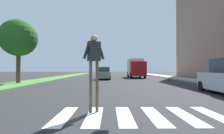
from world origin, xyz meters
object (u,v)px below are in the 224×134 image
at_px(tree_mid, 19,38).
at_px(truck_box_delivery, 136,68).
at_px(pedestrian_performer, 94,61).
at_px(traffic_light_gantry, 26,1).
at_px(sedan_midblock, 104,74).

xyz_separation_m(tree_mid, truck_box_delivery, (12.60, 12.73, -2.57)).
relative_size(pedestrian_performer, truck_box_delivery, 0.40).
distance_m(tree_mid, traffic_light_gantry, 9.17).
height_order(sedan_midblock, truck_box_delivery, truck_box_delivery).
height_order(traffic_light_gantry, pedestrian_performer, traffic_light_gantry).
xyz_separation_m(sedan_midblock, truck_box_delivery, (5.09, 4.79, 0.86)).
bearing_deg(pedestrian_performer, tree_mid, 127.90).
bearing_deg(tree_mid, pedestrian_performer, -52.10).
bearing_deg(traffic_light_gantry, tree_mid, 119.89).
bearing_deg(pedestrian_performer, truck_box_delivery, 77.93).
xyz_separation_m(pedestrian_performer, sedan_midblock, (-0.24, 17.89, -0.88)).
relative_size(tree_mid, traffic_light_gantry, 0.57).
xyz_separation_m(tree_mid, pedestrian_performer, (7.75, -9.95, -2.54)).
distance_m(traffic_light_gantry, pedestrian_performer, 4.66).
bearing_deg(tree_mid, truck_box_delivery, 45.30).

